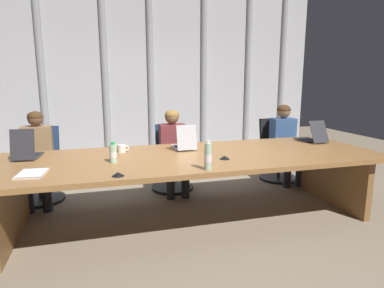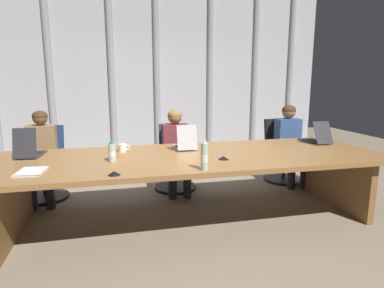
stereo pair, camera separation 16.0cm
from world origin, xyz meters
name	(u,v)px [view 2 (the right image)]	position (x,y,z in m)	size (l,w,h in m)	color
ground_plane	(193,219)	(0.00, 0.00, 0.00)	(12.39, 12.39, 0.00)	#7F705B
conference_table	(193,167)	(0.00, 0.00, 0.61)	(4.19, 1.42, 0.74)	olive
curtain_backdrop	(159,80)	(0.00, 2.66, 1.55)	(6.20, 0.17, 3.10)	#B2B2B7
laptop_left_end	(30,151)	(-1.72, 0.34, 0.81)	(0.26, 0.42, 0.33)	#2D2D33
laptop_left_mid	(185,144)	(-0.01, 0.35, 0.80)	(0.23, 0.38, 0.30)	#BCBCC1
laptop_center	(315,138)	(1.75, 0.37, 0.80)	(0.24, 0.46, 0.29)	#2D2D33
office_chair_left_end	(45,172)	(-1.75, 1.15, 0.35)	(0.60, 0.61, 0.96)	navy
office_chair_left_mid	(175,165)	(0.01, 1.14, 0.34)	(0.60, 0.60, 0.92)	navy
office_chair_center	(282,158)	(1.72, 1.15, 0.35)	(0.60, 0.60, 0.95)	black
person_left_end	(42,152)	(-1.74, 0.98, 0.66)	(0.37, 0.56, 1.17)	olive
person_left_mid	(176,146)	(0.00, 0.98, 0.65)	(0.37, 0.55, 1.15)	brown
person_center	(290,139)	(1.75, 0.99, 0.68)	(0.38, 0.56, 1.18)	#335184
water_bottle_primary	(204,157)	(-0.04, -0.61, 0.87)	(0.07, 0.07, 0.27)	#ADD1B2
water_bottle_secondary	(112,153)	(-0.86, -0.09, 0.84)	(0.07, 0.07, 0.21)	#ADD1B2
coffee_mug_near	(123,148)	(-0.74, 0.37, 0.79)	(0.14, 0.09, 0.09)	white
conference_mic_left_side	(223,158)	(0.26, -0.26, 0.76)	(0.11, 0.11, 0.04)	black
conference_mic_middle	(114,173)	(-0.84, -0.58, 0.76)	(0.11, 0.11, 0.04)	black
spiral_notepad	(31,172)	(-1.56, -0.33, 0.75)	(0.25, 0.33, 0.03)	silver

